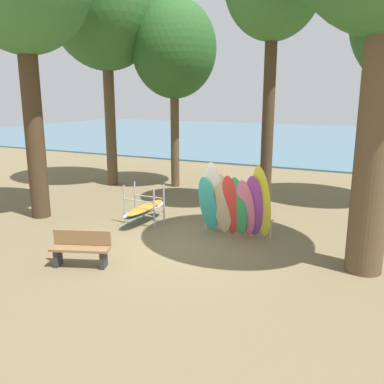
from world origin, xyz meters
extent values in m
plane|color=brown|center=(0.00, 0.00, 0.00)|extent=(80.00, 80.00, 0.00)
cube|color=#477084|center=(0.00, 31.10, 0.05)|extent=(80.00, 36.00, 0.10)
cylinder|color=#42301E|center=(-5.64, 0.24, 3.15)|extent=(0.60, 0.60, 6.30)
cylinder|color=brown|center=(4.46, 0.28, 3.14)|extent=(0.83, 0.83, 6.27)
cylinder|color=brown|center=(-3.84, 6.45, 2.39)|extent=(0.37, 0.37, 4.78)
ellipsoid|color=#285623|center=(-3.84, 6.45, 5.91)|extent=(3.57, 3.57, 4.11)
cylinder|color=#42301E|center=(1.00, 4.05, 3.23)|extent=(0.40, 0.40, 6.47)
cylinder|color=brown|center=(-6.60, 5.52, 3.13)|extent=(0.47, 0.47, 6.26)
ellipsoid|color=#33662D|center=(-6.60, 5.52, 7.78)|extent=(4.80, 4.80, 5.52)
ellipsoid|color=#38B2AD|center=(0.17, 1.04, 0.90)|extent=(0.55, 0.79, 1.80)
ellipsoid|color=white|center=(0.39, 1.06, 1.12)|extent=(0.62, 1.01, 2.24)
ellipsoid|color=#C6B289|center=(0.61, 1.09, 0.95)|extent=(0.58, 0.67, 1.89)
ellipsoid|color=red|center=(0.83, 1.11, 0.94)|extent=(0.56, 0.71, 1.87)
ellipsoid|color=#339E56|center=(1.05, 1.14, 0.92)|extent=(0.55, 0.66, 1.83)
ellipsoid|color=pink|center=(1.27, 1.16, 0.90)|extent=(0.53, 0.75, 1.79)
ellipsoid|color=purple|center=(1.49, 1.19, 0.96)|extent=(0.62, 0.87, 1.92)
ellipsoid|color=yellow|center=(1.71, 1.21, 1.10)|extent=(0.55, 0.85, 2.21)
cylinder|color=#9EA0A5|center=(-0.05, 1.39, 0.28)|extent=(0.04, 0.04, 0.55)
cylinder|color=#9EA0A5|center=(1.93, 1.48, 0.28)|extent=(0.04, 0.04, 0.55)
cylinder|color=#9EA0A5|center=(0.94, 1.43, 0.55)|extent=(2.15, 0.14, 0.04)
cylinder|color=#9EA0A5|center=(-2.66, 0.88, 0.62)|extent=(0.05, 0.05, 1.25)
cylinder|color=#9EA0A5|center=(-1.56, 0.88, 0.62)|extent=(0.05, 0.05, 1.25)
cylinder|color=#9EA0A5|center=(-2.66, 1.48, 0.62)|extent=(0.05, 0.05, 1.25)
cylinder|color=#9EA0A5|center=(-1.56, 1.48, 0.62)|extent=(0.05, 0.05, 1.25)
cylinder|color=#9EA0A5|center=(-2.11, 0.88, 0.35)|extent=(1.10, 0.04, 0.04)
cylinder|color=#9EA0A5|center=(-2.11, 0.88, 0.80)|extent=(1.10, 0.04, 0.04)
cylinder|color=#9EA0A5|center=(-2.11, 1.48, 0.35)|extent=(1.10, 0.04, 0.04)
cylinder|color=#9EA0A5|center=(-2.11, 1.48, 0.80)|extent=(1.10, 0.04, 0.04)
ellipsoid|color=#2D8ED1|center=(-2.14, 1.18, 0.40)|extent=(0.60, 2.12, 0.06)
ellipsoid|color=white|center=(-2.09, 1.18, 0.46)|extent=(0.63, 2.13, 0.06)
ellipsoid|color=orange|center=(-2.07, 1.18, 0.52)|extent=(0.62, 2.13, 0.06)
cube|color=#2D2D33|center=(-2.13, -2.64, 0.21)|extent=(0.21, 0.33, 0.42)
cube|color=#2D2D33|center=(-1.08, -2.24, 0.21)|extent=(0.21, 0.33, 0.42)
cube|color=olive|center=(-1.60, -2.44, 0.45)|extent=(1.45, 0.87, 0.06)
cube|color=olive|center=(-1.67, -2.27, 0.67)|extent=(1.33, 0.55, 0.36)
camera|label=1|loc=(4.78, -9.45, 3.98)|focal=38.26mm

